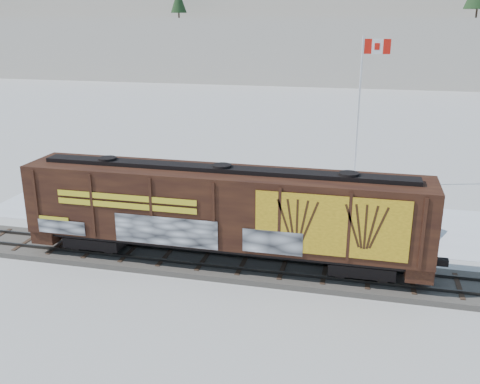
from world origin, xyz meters
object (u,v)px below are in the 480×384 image
(car_dark, at_px, (360,217))
(flagpole, at_px, (358,134))
(car_silver, at_px, (246,201))
(car_white, at_px, (390,214))
(hopper_railcar, at_px, (222,209))

(car_dark, bearing_deg, flagpole, 21.61)
(car_silver, bearing_deg, car_white, -119.10)
(hopper_railcar, relative_size, car_white, 3.98)
(flagpole, bearing_deg, car_white, -74.16)
(car_white, bearing_deg, flagpole, 38.69)
(car_silver, relative_size, car_white, 0.80)
(hopper_railcar, xyz_separation_m, car_white, (8.17, 7.36, -2.22))
(car_silver, xyz_separation_m, car_white, (8.82, -0.74, 0.14))
(hopper_railcar, bearing_deg, car_dark, 46.76)
(hopper_railcar, distance_m, car_silver, 8.46)
(car_white, bearing_deg, car_silver, 108.07)
(flagpole, relative_size, car_dark, 2.21)
(car_silver, relative_size, car_dark, 0.81)
(flagpole, distance_m, car_dark, 8.99)
(flagpole, bearing_deg, car_dark, -86.54)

